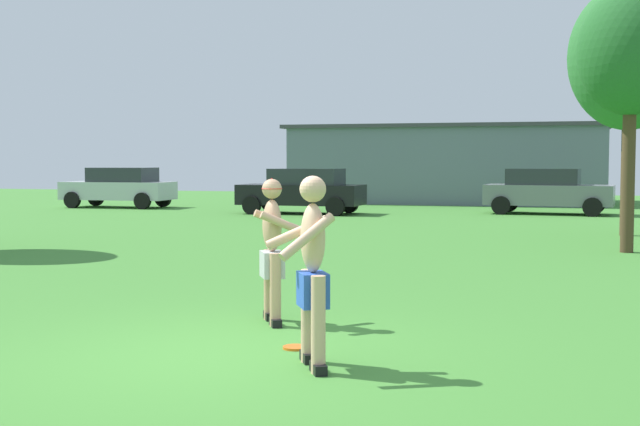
% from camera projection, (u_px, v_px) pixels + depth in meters
% --- Properties ---
extents(ground_plane, '(80.00, 80.00, 0.00)m').
position_uv_depth(ground_plane, '(220.00, 356.00, 8.15)').
color(ground_plane, '#428433').
extents(player_near, '(0.72, 0.80, 1.75)m').
position_uv_depth(player_near, '(312.00, 267.00, 7.65)').
color(player_near, black).
rests_on(player_near, ground_plane).
extents(player_in_gray, '(0.76, 0.77, 1.68)m').
position_uv_depth(player_in_gray, '(273.00, 244.00, 9.77)').
color(player_in_gray, black).
rests_on(player_in_gray, ground_plane).
extents(frisbee, '(0.25, 0.25, 0.03)m').
position_uv_depth(frisbee, '(295.00, 347.00, 8.48)').
color(frisbee, orange).
rests_on(frisbee, ground_plane).
extents(car_black_near_post, '(4.34, 2.10, 1.58)m').
position_uv_depth(car_black_near_post, '(303.00, 190.00, 29.66)').
color(car_black_near_post, black).
rests_on(car_black_near_post, ground_plane).
extents(car_gray_mid_lot, '(4.45, 2.36, 1.58)m').
position_uv_depth(car_gray_mid_lot, '(547.00, 190.00, 29.47)').
color(car_gray_mid_lot, slate).
rests_on(car_gray_mid_lot, ground_plane).
extents(car_silver_far_end, '(4.33, 2.07, 1.58)m').
position_uv_depth(car_silver_far_end, '(119.00, 187.00, 33.53)').
color(car_silver_far_end, silver).
rests_on(car_silver_far_end, ground_plane).
extents(outbuilding_behind_lot, '(13.74, 7.26, 3.40)m').
position_uv_depth(outbuilding_behind_lot, '(450.00, 164.00, 38.16)').
color(outbuilding_behind_lot, slate).
rests_on(outbuilding_behind_lot, ground_plane).
extents(tree_left_field, '(2.95, 2.95, 6.23)m').
position_uv_depth(tree_left_field, '(629.00, 58.00, 20.88)').
color(tree_left_field, '#4C3823').
rests_on(tree_left_field, ground_plane).
extents(tree_right_field, '(2.11, 2.11, 5.35)m').
position_uv_depth(tree_right_field, '(631.00, 54.00, 17.05)').
color(tree_right_field, '#4C3823').
rests_on(tree_right_field, ground_plane).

